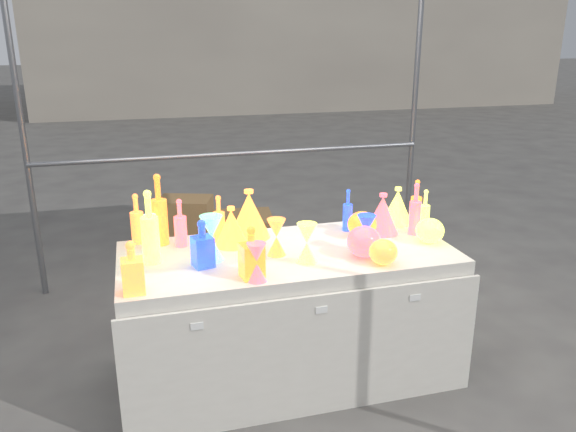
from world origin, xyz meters
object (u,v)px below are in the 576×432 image
object	(u,v)px
decanter_0	(132,267)
lampshade_0	(231,226)
bottle_0	(137,219)
display_table	(288,314)
cardboard_box_closed	(186,216)
globe_0	(383,253)

from	to	relation	value
decanter_0	lampshade_0	distance (m)	0.72
decanter_0	lampshade_0	xyz separation A→B (m)	(0.53, 0.48, -0.01)
lampshade_0	bottle_0	bearing A→B (deg)	149.49
display_table	cardboard_box_closed	bearing A→B (deg)	97.32
display_table	globe_0	size ratio (longest dim) A/B	12.53
decanter_0	globe_0	size ratio (longest dim) A/B	1.71
decanter_0	lampshade_0	size ratio (longest dim) A/B	1.11
cardboard_box_closed	bottle_0	xyz separation A→B (m)	(-0.45, -2.22, 0.71)
bottle_0	decanter_0	distance (m)	0.66
display_table	cardboard_box_closed	size ratio (longest dim) A/B	3.68
display_table	globe_0	world-z (taller)	globe_0
lampshade_0	globe_0	bearing A→B (deg)	-44.73
display_table	globe_0	bearing A→B (deg)	-35.21
cardboard_box_closed	bottle_0	bearing A→B (deg)	-82.98
display_table	globe_0	xyz separation A→B (m)	(0.42, -0.30, 0.43)
decanter_0	globe_0	xyz separation A→B (m)	(1.23, 0.01, -0.07)
display_table	cardboard_box_closed	distance (m)	2.60
bottle_0	lampshade_0	distance (m)	0.53
bottle_0	globe_0	distance (m)	1.37
bottle_0	decanter_0	world-z (taller)	bottle_0
display_table	bottle_0	size ratio (longest dim) A/B	6.40
cardboard_box_closed	lampshade_0	size ratio (longest dim) A/B	2.22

